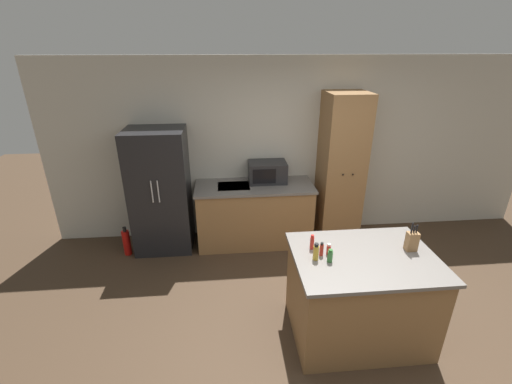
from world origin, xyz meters
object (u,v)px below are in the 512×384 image
Objects in this scene: spice_bottle_short_red at (316,252)px; spice_bottle_amber_oil at (329,249)px; fire_extinguisher at (127,242)px; refrigerator at (161,191)px; spice_bottle_green_herb at (330,256)px; microwave at (267,172)px; spice_bottle_tall_dark at (322,249)px; spice_bottle_pale_salt at (312,242)px; pantry_cabinet at (340,170)px; knife_block at (412,241)px.

spice_bottle_amber_oil is (0.14, 0.07, -0.03)m from spice_bottle_short_red.
spice_bottle_amber_oil is 2.95m from fire_extinguisher.
refrigerator is 13.66× the size of spice_bottle_green_herb.
spice_bottle_short_red is at bearing -84.39° from microwave.
spice_bottle_tall_dark is 2.90m from fire_extinguisher.
fire_extinguisher is at bearing 145.38° from spice_bottle_amber_oil.
pantry_cabinet is at bearing 64.17° from spice_bottle_pale_salt.
spice_bottle_tall_dark is 0.09m from spice_bottle_short_red.
spice_bottle_short_red is at bearing -113.92° from pantry_cabinet.
spice_bottle_short_red reaches higher than spice_bottle_green_herb.
spice_bottle_green_herb is at bearing -63.70° from spice_bottle_pale_salt.
spice_bottle_green_herb is 3.00m from fire_extinguisher.
pantry_cabinet reaches higher than microwave.
fire_extinguisher is (-2.32, 1.73, -0.79)m from spice_bottle_green_herb.
spice_bottle_amber_oil is at bearing 9.07° from spice_bottle_tall_dark.
refrigerator is 1.51m from microwave.
refrigerator is at bearing 132.11° from spice_bottle_short_red.
refrigerator is 5.82× the size of knife_block.
spice_bottle_tall_dark reaches higher than spice_bottle_green_herb.
pantry_cabinet reaches higher than spice_bottle_green_herb.
knife_block is 0.80m from spice_bottle_amber_oil.
knife_block is 2.17× the size of spice_bottle_tall_dark.
spice_bottle_tall_dark is (-0.87, -0.01, -0.04)m from knife_block.
refrigerator is 0.80× the size of pantry_cabinet.
knife_block is 1.96× the size of spice_bottle_pale_salt.
pantry_cabinet is 1.96m from spice_bottle_amber_oil.
pantry_cabinet is 4.04× the size of microwave.
pantry_cabinet is 2.08m from spice_bottle_green_herb.
refrigerator is 4.04× the size of fire_extinguisher.
spice_bottle_green_herb is (0.31, -2.04, -0.07)m from microwave.
spice_bottle_amber_oil is at bearing -38.69° from spice_bottle_pale_salt.
spice_bottle_green_herb is at bearing -100.64° from spice_bottle_amber_oil.
knife_block is at bearing 0.64° from spice_bottle_tall_dark.
refrigerator reaches higher than microwave.
spice_bottle_green_herb reaches higher than fire_extinguisher.
fire_extinguisher is (-3.14, 1.62, -0.83)m from knife_block.
spice_bottle_green_herb is (1.81, -1.92, 0.11)m from refrigerator.
spice_bottle_pale_salt is 0.35× the size of fire_extinguisher.
microwave is at bearing 120.57° from knife_block.
pantry_cabinet is at bearing 67.20° from spice_bottle_tall_dark.
spice_bottle_tall_dark is 0.12m from spice_bottle_green_herb.
spice_bottle_short_red is 0.39× the size of fire_extinguisher.
spice_bottle_pale_salt is at bearing 116.30° from spice_bottle_green_herb.
spice_bottle_short_red reaches higher than spice_bottle_tall_dark.
spice_bottle_amber_oil is at bearing -111.01° from pantry_cabinet.
spice_bottle_short_red is at bearing -37.47° from fire_extinguisher.
spice_bottle_tall_dark is at bearing -35.65° from fire_extinguisher.
spice_bottle_pale_salt reaches higher than spice_bottle_amber_oil.
spice_bottle_green_herb is at bearing -36.78° from fire_extinguisher.
refrigerator is 2.40m from spice_bottle_pale_salt.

